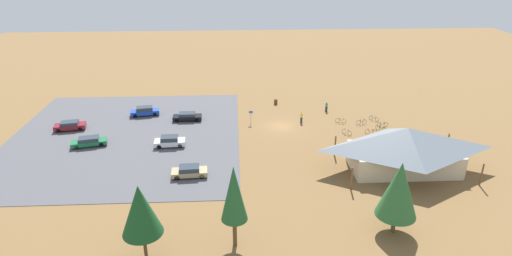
{
  "coord_description": "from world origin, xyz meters",
  "views": [
    {
      "loc": [
        7.09,
        61.0,
        26.24
      ],
      "look_at": [
        4.1,
        3.33,
        1.2
      ],
      "focal_mm": 30.03,
      "sensor_mm": 36.0,
      "label": 1
    }
  ],
  "objects_px": {
    "pine_east": "(399,189)",
    "bicycle_blue_by_bin": "(363,140)",
    "pine_far_east": "(234,194)",
    "car_maroon_far_end": "(70,126)",
    "bicycle_red_yard_front": "(390,136)",
    "bicycle_yellow_edge_south": "(401,134)",
    "bicycle_red_trailside": "(371,132)",
    "bicycle_black_lone_east": "(383,125)",
    "bicycle_purple_near_sign": "(361,122)",
    "bicycle_silver_yard_left": "(376,138)",
    "visitor_crossing_yard": "(301,117)",
    "bike_pavilion": "(405,146)",
    "visitor_at_bikes": "(326,106)",
    "car_white_front_row": "(170,141)",
    "bicycle_teal_lone_west": "(374,119)",
    "car_green_near_entry": "(89,141)",
    "trash_bin": "(276,102)",
    "pine_midwest": "(140,210)",
    "car_black_by_curb": "(187,116)",
    "lot_sign": "(251,115)",
    "bicycle_green_front_row": "(381,128)",
    "car_tan_mid_lot": "(189,171)",
    "car_blue_back_corner": "(145,111)",
    "bicycle_orange_mid_cluster": "(341,121)"
  },
  "relations": [
    {
      "from": "car_maroon_far_end",
      "to": "visitor_crossing_yard",
      "type": "distance_m",
      "value": 35.63
    },
    {
      "from": "bicycle_purple_near_sign",
      "to": "car_tan_mid_lot",
      "type": "xyz_separation_m",
      "value": [
        25.46,
        14.95,
        0.32
      ]
    },
    {
      "from": "bike_pavilion",
      "to": "car_white_front_row",
      "type": "relative_size",
      "value": 3.68
    },
    {
      "from": "trash_bin",
      "to": "bicycle_red_yard_front",
      "type": "bearing_deg",
      "value": 135.24
    },
    {
      "from": "car_tan_mid_lot",
      "to": "visitor_crossing_yard",
      "type": "relative_size",
      "value": 2.47
    },
    {
      "from": "pine_far_east",
      "to": "bicycle_black_lone_east",
      "type": "height_order",
      "value": "pine_far_east"
    },
    {
      "from": "lot_sign",
      "to": "car_black_by_curb",
      "type": "relative_size",
      "value": 0.48
    },
    {
      "from": "bicycle_silver_yard_left",
      "to": "car_black_by_curb",
      "type": "xyz_separation_m",
      "value": [
        27.86,
        -8.94,
        0.34
      ]
    },
    {
      "from": "bicycle_black_lone_east",
      "to": "bicycle_orange_mid_cluster",
      "type": "bearing_deg",
      "value": -16.8
    },
    {
      "from": "pine_east",
      "to": "car_black_by_curb",
      "type": "distance_m",
      "value": 38.04
    },
    {
      "from": "bicycle_silver_yard_left",
      "to": "car_white_front_row",
      "type": "height_order",
      "value": "car_white_front_row"
    },
    {
      "from": "bike_pavilion",
      "to": "visitor_at_bikes",
      "type": "distance_m",
      "value": 21.38
    },
    {
      "from": "visitor_at_bikes",
      "to": "bicycle_black_lone_east",
      "type": "bearing_deg",
      "value": 136.36
    },
    {
      "from": "lot_sign",
      "to": "bicycle_purple_near_sign",
      "type": "relative_size",
      "value": 1.27
    },
    {
      "from": "car_green_near_entry",
      "to": "car_white_front_row",
      "type": "bearing_deg",
      "value": 176.51
    },
    {
      "from": "pine_east",
      "to": "bicycle_blue_by_bin",
      "type": "height_order",
      "value": "pine_east"
    },
    {
      "from": "bicycle_yellow_edge_south",
      "to": "bicycle_purple_near_sign",
      "type": "height_order",
      "value": "bicycle_yellow_edge_south"
    },
    {
      "from": "bicycle_black_lone_east",
      "to": "car_maroon_far_end",
      "type": "distance_m",
      "value": 47.96
    },
    {
      "from": "trash_bin",
      "to": "visitor_crossing_yard",
      "type": "height_order",
      "value": "visitor_crossing_yard"
    },
    {
      "from": "bike_pavilion",
      "to": "pine_midwest",
      "type": "height_order",
      "value": "pine_midwest"
    },
    {
      "from": "bicycle_silver_yard_left",
      "to": "visitor_crossing_yard",
      "type": "height_order",
      "value": "visitor_crossing_yard"
    },
    {
      "from": "car_blue_back_corner",
      "to": "visitor_at_bikes",
      "type": "relative_size",
      "value": 2.84
    },
    {
      "from": "car_white_front_row",
      "to": "visitor_crossing_yard",
      "type": "height_order",
      "value": "visitor_crossing_yard"
    },
    {
      "from": "bicycle_purple_near_sign",
      "to": "visitor_at_bikes",
      "type": "relative_size",
      "value": 1.02
    },
    {
      "from": "bicycle_orange_mid_cluster",
      "to": "car_green_near_entry",
      "type": "height_order",
      "value": "car_green_near_entry"
    },
    {
      "from": "car_maroon_far_end",
      "to": "visitor_crossing_yard",
      "type": "height_order",
      "value": "visitor_crossing_yard"
    },
    {
      "from": "bicycle_black_lone_east",
      "to": "visitor_crossing_yard",
      "type": "height_order",
      "value": "visitor_crossing_yard"
    },
    {
      "from": "bicycle_red_yard_front",
      "to": "bicycle_yellow_edge_south",
      "type": "bearing_deg",
      "value": -163.36
    },
    {
      "from": "car_tan_mid_lot",
      "to": "car_white_front_row",
      "type": "relative_size",
      "value": 1.03
    },
    {
      "from": "visitor_crossing_yard",
      "to": "bicycle_purple_near_sign",
      "type": "bearing_deg",
      "value": 171.99
    },
    {
      "from": "bicycle_black_lone_east",
      "to": "car_black_by_curb",
      "type": "relative_size",
      "value": 0.39
    },
    {
      "from": "pine_far_east",
      "to": "visitor_at_bikes",
      "type": "bearing_deg",
      "value": -114.65
    },
    {
      "from": "pine_midwest",
      "to": "car_white_front_row",
      "type": "distance_m",
      "value": 23.52
    },
    {
      "from": "trash_bin",
      "to": "bicycle_green_front_row",
      "type": "bearing_deg",
      "value": 139.81
    },
    {
      "from": "trash_bin",
      "to": "bicycle_teal_lone_west",
      "type": "distance_m",
      "value": 17.26
    },
    {
      "from": "bicycle_red_yard_front",
      "to": "car_white_front_row",
      "type": "bearing_deg",
      "value": 1.93
    },
    {
      "from": "bicycle_black_lone_east",
      "to": "car_green_near_entry",
      "type": "distance_m",
      "value": 43.57
    },
    {
      "from": "bicycle_red_trailside",
      "to": "bicycle_black_lone_east",
      "type": "distance_m",
      "value": 3.74
    },
    {
      "from": "pine_east",
      "to": "bicycle_blue_by_bin",
      "type": "xyz_separation_m",
      "value": [
        -2.79,
        -20.5,
        -4.44
      ]
    },
    {
      "from": "car_tan_mid_lot",
      "to": "bicycle_yellow_edge_south",
      "type": "bearing_deg",
      "value": -161.24
    },
    {
      "from": "trash_bin",
      "to": "bicycle_teal_lone_west",
      "type": "xyz_separation_m",
      "value": [
        -15.02,
        8.5,
        -0.08
      ]
    },
    {
      "from": "pine_far_east",
      "to": "car_black_by_curb",
      "type": "distance_m",
      "value": 32.51
    },
    {
      "from": "bicycle_green_front_row",
      "to": "bicycle_red_yard_front",
      "type": "distance_m",
      "value": 2.76
    },
    {
      "from": "bicycle_teal_lone_west",
      "to": "car_green_near_entry",
      "type": "bearing_deg",
      "value": 9.45
    },
    {
      "from": "pine_far_east",
      "to": "car_maroon_far_end",
      "type": "bearing_deg",
      "value": -48.73
    },
    {
      "from": "bicycle_purple_near_sign",
      "to": "car_green_near_entry",
      "type": "bearing_deg",
      "value": 7.98
    },
    {
      "from": "bicycle_black_lone_east",
      "to": "bicycle_silver_yard_left",
      "type": "bearing_deg",
      "value": 61.5
    },
    {
      "from": "car_black_by_curb",
      "to": "bicycle_blue_by_bin",
      "type": "bearing_deg",
      "value": 159.76
    },
    {
      "from": "pine_east",
      "to": "visitor_crossing_yard",
      "type": "bearing_deg",
      "value": -80.21
    },
    {
      "from": "visitor_at_bikes",
      "to": "visitor_crossing_yard",
      "type": "relative_size",
      "value": 0.95
    }
  ]
}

